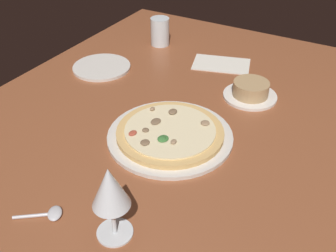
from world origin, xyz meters
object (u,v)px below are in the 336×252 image
Objects in this scene: wine_glass_far at (110,190)px; spoon at (49,214)px; paper_menu at (221,64)px; side_plate at (102,67)px; water_glass at (160,33)px; pizza_main at (170,134)px; ramekin_on_saucer at (251,91)px.

wine_glass_far is 17.62cm from spoon.
paper_menu is 2.04× the size of spoon.
side_plate is 1.01× the size of paper_menu.
water_glass is 0.53× the size of side_plate.
spoon reaches higher than paper_menu.
pizza_main reaches higher than paper_menu.
water_glass is (-47.08, -30.57, 3.04)cm from pizza_main.
pizza_main is 3.19× the size of water_glass.
water_glass is at bearing 165.01° from side_plate.
pizza_main is 43.34cm from paper_menu.
spoon is (76.66, -3.35, 0.31)cm from paper_menu.
water_glass is at bearing -155.13° from wine_glass_far.
water_glass is 83.82cm from spoon.
water_glass is 26.41cm from paper_menu.
ramekin_on_saucer reaches higher than pizza_main.
wine_glass_far is at bearing -4.86° from ramekin_on_saucer.
spoon reaches higher than side_plate.
pizza_main is at bearing 166.39° from spoon.
paper_menu is (4.01, 25.78, -4.07)cm from water_glass.
ramekin_on_saucer is at bearing 159.48° from pizza_main.
ramekin_on_saucer is 64.46cm from spoon.
wine_glass_far is 86.08cm from water_glass.
paper_menu is (-73.82, -10.30, -11.08)cm from wine_glass_far.
ramekin_on_saucer is 0.96× the size of wine_glass_far.
pizza_main is 56.21cm from water_glass.
pizza_main reaches higher than side_plate.
side_plate is (6.65, -47.95, -1.61)cm from ramekin_on_saucer.
ramekin_on_saucer is at bearing 163.18° from spoon.
wine_glass_far is 68.45cm from side_plate.
pizza_main reaches higher than spoon.
pizza_main is 34.57cm from spoon.
ramekin_on_saucer is (-28.09, 10.51, 0.88)cm from pizza_main.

